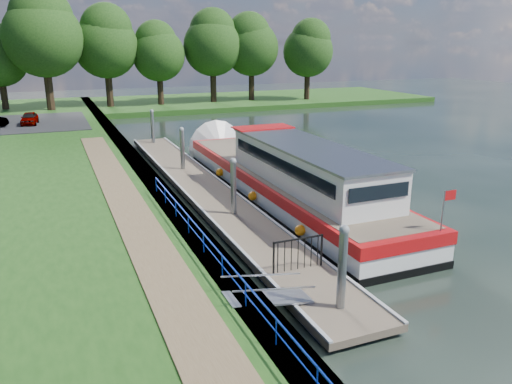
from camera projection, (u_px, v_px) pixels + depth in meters
name	position (u px, v px, depth m)	size (l,w,h in m)	color
ground	(331.00, 311.00, 15.05)	(160.00, 160.00, 0.00)	black
bank_edge	(149.00, 183.00, 27.27)	(1.10, 90.00, 0.78)	#473D2D
far_bank	(206.00, 102.00, 65.37)	(60.00, 18.00, 0.60)	#1A4112
footpath	(136.00, 221.00, 20.28)	(1.60, 40.00, 0.05)	brown
carpark	(4.00, 124.00, 44.40)	(14.00, 12.00, 0.06)	black
blue_fence	(212.00, 248.00, 16.32)	(0.04, 18.04, 0.72)	#0C2DBF
pontoon	(205.00, 192.00, 26.50)	(2.50, 30.00, 0.56)	brown
mooring_piles	(204.00, 172.00, 26.18)	(0.30, 27.30, 3.55)	gray
gangway	(268.00, 297.00, 14.63)	(2.58, 1.00, 0.92)	#A5A8AD
gate_panel	(298.00, 249.00, 16.66)	(1.85, 0.05, 1.15)	black
barge	(280.00, 176.00, 26.05)	(4.36, 21.15, 4.78)	black
horizon_trees	(95.00, 41.00, 55.24)	(54.38, 10.03, 12.87)	#332316
car_a	(29.00, 118.00, 44.01)	(1.29, 3.20, 1.09)	#999999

